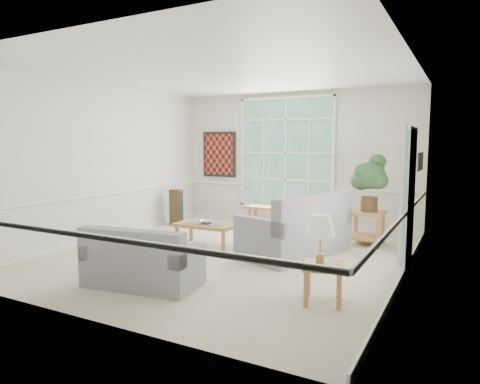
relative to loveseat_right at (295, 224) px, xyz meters
The scene contains 24 objects.
floor 1.23m from the loveseat_right, 148.61° to the right, with size 5.50×6.00×0.01m, color beige.
ceiling 2.72m from the loveseat_right, 148.61° to the right, with size 5.50×6.00×0.02m, color white.
wall_back 2.78m from the loveseat_right, 111.37° to the left, with size 5.50×0.02×3.00m, color silver.
wall_front 3.83m from the loveseat_right, 104.83° to the right, with size 5.50×0.02×3.00m, color silver.
wall_left 3.87m from the loveseat_right, behind, with size 0.02×6.00×3.00m, color silver.
wall_right 2.13m from the loveseat_right, 17.78° to the right, with size 0.02×6.00×3.00m, color silver.
window_back 2.87m from the loveseat_right, 115.72° to the left, with size 2.30×0.08×2.40m, color white.
entry_door 1.84m from the loveseat_right, ahead, with size 0.08×0.90×2.10m, color white.
door_sidelight 1.97m from the loveseat_right, 19.03° to the right, with size 0.08×0.26×1.90m, color white.
wall_art 3.90m from the loveseat_right, 140.70° to the left, with size 0.90×0.06×1.10m, color maroon.
wall_frame_near 2.35m from the loveseat_right, 33.62° to the left, with size 0.04×0.26×0.32m, color black.
wall_frame_far 2.58m from the loveseat_right, 41.73° to the left, with size 0.04×0.26×0.32m, color black.
loveseat_right is the anchor object (origin of this frame).
loveseat_front 2.71m from the loveseat_right, 116.02° to the right, with size 1.46×0.76×0.79m, color gray.
coffee_table 1.69m from the loveseat_right, behind, with size 1.12×0.61×0.42m, color #AA7641.
pewter_bowl 1.63m from the loveseat_right, behind, with size 0.32×0.32×0.08m, color #9D9EA3.
window_bench 2.15m from the loveseat_right, 115.23° to the left, with size 1.96×0.38×0.46m, color #AA7641.
end_table 1.60m from the loveseat_right, 55.28° to the left, with size 0.63×0.63×0.63m, color #AA7641.
houseplant 1.70m from the loveseat_right, 53.39° to the left, with size 0.62×0.62×1.06m, color #2A532C, non-canonical shape.
side_table 2.24m from the loveseat_right, 60.75° to the right, with size 0.46×0.46×0.47m, color #AA7641.
table_lamp 2.28m from the loveseat_right, 62.08° to the right, with size 0.34×0.34×0.58m, color white, non-canonical shape.
pet_bed 3.33m from the loveseat_right, 151.40° to the left, with size 0.51×0.51×0.15m, color gray.
floor_speaker 3.56m from the loveseat_right, 160.28° to the left, with size 0.25×0.20×0.82m, color #3C2D19.
cat 0.70m from the loveseat_right, 82.37° to the left, with size 0.37×0.26×0.18m, color black.
Camera 1 is at (3.45, -6.08, 1.84)m, focal length 32.00 mm.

